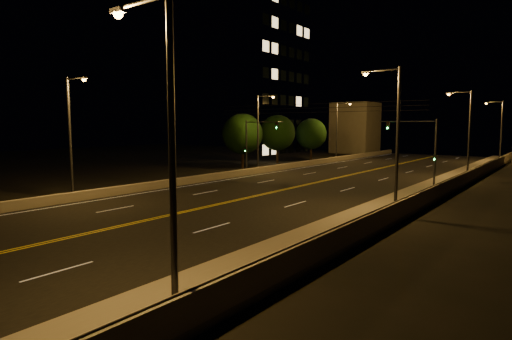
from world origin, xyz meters
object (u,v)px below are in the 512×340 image
Objects in this scene: streetlight_0 at (165,140)px; streetlight_3 at (499,128)px; tree_2 at (311,134)px; tree_0 at (242,134)px; building_tower at (230,70)px; streetlight_2 at (467,129)px; traffic_signal_right at (424,146)px; streetlight_1 at (393,131)px; streetlight_4 at (72,130)px; streetlight_5 at (260,128)px; traffic_signal_left at (253,141)px; streetlight_6 at (338,127)px; tree_1 at (277,133)px.

streetlight_0 and streetlight_3 have the same top height.
tree_0 is at bearing -92.16° from tree_2.
tree_0 is (14.29, -14.50, -10.91)m from building_tower.
tree_0 is at bearing -169.71° from streetlight_2.
building_tower reaches higher than streetlight_3.
streetlight_2 is 0.29× the size of building_tower.
streetlight_1 is at bearing -83.09° from traffic_signal_right.
tree_0 is 17.28m from tree_2.
building_tower is at bearing 114.77° from streetlight_4.
building_tower reaches higher than streetlight_1.
streetlight_2 is at bearing 10.29° from tree_0.
streetlight_3 is 44.10m from building_tower.
streetlight_0 is 40.05m from streetlight_5.
streetlight_2 is (0.00, 41.17, 0.00)m from streetlight_0.
tree_2 is at bearing 102.88° from traffic_signal_left.
streetlight_1 is 23.22m from streetlight_4.
streetlight_2 is 1.48× the size of traffic_signal_right.
traffic_signal_right is 0.20× the size of building_tower.
streetlight_0 and streetlight_1 have the same top height.
streetlight_3 is at bearing 55.66° from streetlight_5.
streetlight_2 is 42.84m from building_tower.
tree_0 reaches higher than traffic_signal_left.
streetlight_4 is (-21.45, 9.70, 0.00)m from streetlight_0.
streetlight_3 is at bearing 90.00° from streetlight_2.
tree_0 is at bearing 137.19° from traffic_signal_left.
streetlight_6 is (-21.45, -10.02, 0.00)m from streetlight_3.
streetlight_0 and streetlight_6 have the same top height.
streetlight_0 is 0.29× the size of building_tower.
tree_1 is at bearing 94.26° from tree_0.
streetlight_1 is 23.88m from traffic_signal_left.
streetlight_4 is 0.29× the size of building_tower.
tree_0 is (-26.19, 36.42, -0.80)m from streetlight_0.
tree_2 is (-25.53, 12.51, -1.09)m from streetlight_2.
traffic_signal_right is at bearing 96.91° from streetlight_1.
traffic_signal_left is 7.98m from tree_0.
building_tower is at bearing 152.93° from traffic_signal_right.
building_tower is (-19.02, 41.22, 10.12)m from streetlight_4.
tree_0 is at bearing -45.42° from building_tower.
streetlight_0 is at bearing -57.61° from streetlight_5.
building_tower is 18.88m from tree_2.
streetlight_4 is at bearing -84.70° from tree_2.
streetlight_3 is 1.48× the size of traffic_signal_left.
streetlight_1 is at bearing 90.00° from streetlight_0.
streetlight_5 is at bearing 172.00° from traffic_signal_right.
tree_2 is at bearing 80.38° from tree_1.
traffic_signal_left is 30.57m from building_tower.
streetlight_6 is at bearing 111.24° from streetlight_0.
streetlight_3 is 38.04m from streetlight_5.
streetlight_0 is at bearing -68.76° from streetlight_6.
streetlight_4 is at bearing -65.23° from building_tower.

